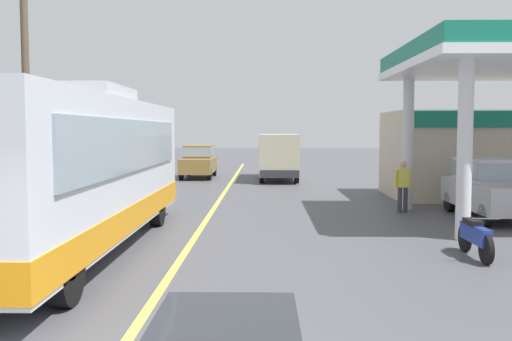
# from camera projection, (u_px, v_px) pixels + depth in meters

# --- Properties ---
(ground) EXTENTS (120.00, 120.00, 0.00)m
(ground) POSITION_uv_depth(u_px,v_px,m) (226.00, 190.00, 24.84)
(ground) COLOR #4C4C51
(lane_divider_stripe) EXTENTS (0.16, 50.00, 0.01)m
(lane_divider_stripe) POSITION_uv_depth(u_px,v_px,m) (216.00, 205.00, 19.85)
(lane_divider_stripe) COLOR #D8CC4C
(lane_divider_stripe) RESTS_ON ground
(wet_puddle_patch) EXTENTS (2.05, 3.19, 0.01)m
(wet_puddle_patch) POSITION_uv_depth(u_px,v_px,m) (224.00, 326.00, 7.61)
(wet_puddle_patch) COLOR #26282D
(wet_puddle_patch) RESTS_ON ground
(coach_bus_main) EXTENTS (2.60, 11.04, 3.69)m
(coach_bus_main) POSITION_uv_depth(u_px,v_px,m) (77.00, 173.00, 12.26)
(coach_bus_main) COLOR silver
(coach_bus_main) RESTS_ON ground
(gas_station_roadside) EXTENTS (9.10, 11.95, 5.10)m
(gas_station_roadside) POSITION_uv_depth(u_px,v_px,m) (501.00, 131.00, 20.28)
(gas_station_roadside) COLOR #147259
(gas_station_roadside) RESTS_ON ground
(car_at_pump) EXTENTS (1.70, 4.20, 1.82)m
(car_at_pump) POSITION_uv_depth(u_px,v_px,m) (491.00, 185.00, 16.94)
(car_at_pump) COLOR #B2B2B7
(car_at_pump) RESTS_ON ground
(minibus_opposing_lane) EXTENTS (2.04, 6.13, 2.44)m
(minibus_opposing_lane) POSITION_uv_depth(u_px,v_px,m) (278.00, 152.00, 30.28)
(minibus_opposing_lane) COLOR #BFB799
(minibus_opposing_lane) RESTS_ON ground
(motorcycle_parked_forecourt) EXTENTS (0.55, 1.80, 0.92)m
(motorcycle_parked_forecourt) POSITION_uv_depth(u_px,v_px,m) (475.00, 236.00, 11.71)
(motorcycle_parked_forecourt) COLOR black
(motorcycle_parked_forecourt) RESTS_ON ground
(pedestrian_near_pump) EXTENTS (0.55, 0.22, 1.66)m
(pedestrian_near_pump) POSITION_uv_depth(u_px,v_px,m) (403.00, 184.00, 18.11)
(pedestrian_near_pump) COLOR #33333F
(pedestrian_near_pump) RESTS_ON ground
(car_trailing_behind_bus) EXTENTS (1.70, 4.20, 1.82)m
(car_trailing_behind_bus) POSITION_uv_depth(u_px,v_px,m) (199.00, 160.00, 31.47)
(car_trailing_behind_bus) COLOR olive
(car_trailing_behind_bus) RESTS_ON ground
(utility_pole_roadside) EXTENTS (1.80, 0.24, 8.03)m
(utility_pole_roadside) POSITION_uv_depth(u_px,v_px,m) (26.00, 83.00, 18.24)
(utility_pole_roadside) COLOR brown
(utility_pole_roadside) RESTS_ON ground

